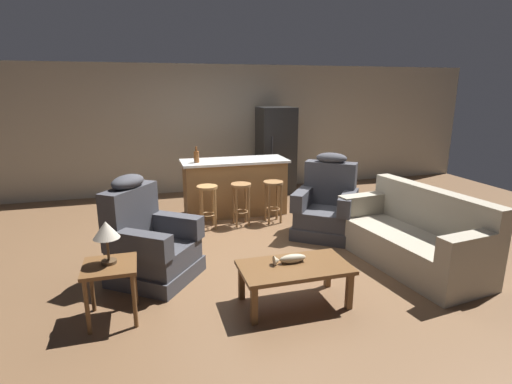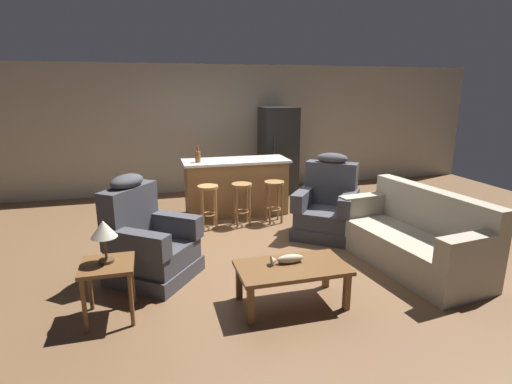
{
  "view_description": "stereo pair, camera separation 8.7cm",
  "coord_description": "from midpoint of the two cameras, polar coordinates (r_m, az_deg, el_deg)",
  "views": [
    {
      "loc": [
        -1.5,
        -5.19,
        2.14
      ],
      "look_at": [
        -0.03,
        -0.1,
        0.75
      ],
      "focal_mm": 28.0,
      "sensor_mm": 36.0,
      "label": 1
    },
    {
      "loc": [
        -1.42,
        -5.21,
        2.14
      ],
      "look_at": [
        -0.03,
        -0.1,
        0.75
      ],
      "focal_mm": 28.0,
      "sensor_mm": 36.0,
      "label": 2
    }
  ],
  "objects": [
    {
      "name": "ground_plane",
      "position": [
        5.81,
        0.51,
        -6.91
      ],
      "size": [
        12.0,
        12.0,
        0.0
      ],
      "color": "brown"
    },
    {
      "name": "back_wall",
      "position": [
        8.49,
        -5.23,
        8.96
      ],
      "size": [
        12.0,
        0.05,
        2.6
      ],
      "color": "#A89E89",
      "rests_on": "ground_plane"
    },
    {
      "name": "coffee_table",
      "position": [
        4.08,
        5.78,
        -11.14
      ],
      "size": [
        1.1,
        0.6,
        0.42
      ],
      "color": "brown",
      "rests_on": "ground_plane"
    },
    {
      "name": "fish_figurine",
      "position": [
        4.09,
        5.08,
        -9.55
      ],
      "size": [
        0.34,
        0.1,
        0.1
      ],
      "color": "#4C3823",
      "rests_on": "coffee_table"
    },
    {
      "name": "couch",
      "position": [
        5.3,
        22.08,
        -6.24
      ],
      "size": [
        1.07,
        1.99,
        0.94
      ],
      "rotation": [
        0.0,
        0.0,
        3.27
      ],
      "color": "#9E937F",
      "rests_on": "ground_plane"
    },
    {
      "name": "recliner_near_lamp",
      "position": [
        4.75,
        -14.74,
        -6.97
      ],
      "size": [
        1.18,
        1.18,
        1.2
      ],
      "rotation": [
        0.0,
        0.0,
        -0.65
      ],
      "color": "#3D3D42",
      "rests_on": "ground_plane"
    },
    {
      "name": "recliner_near_island",
      "position": [
        6.02,
        10.51,
        -2.12
      ],
      "size": [
        1.18,
        1.18,
        1.2
      ],
      "rotation": [
        0.0,
        0.0,
        4.05
      ],
      "color": "#3D3D42",
      "rests_on": "ground_plane"
    },
    {
      "name": "end_table",
      "position": [
        4.02,
        -19.81,
        -10.85
      ],
      "size": [
        0.48,
        0.48,
        0.56
      ],
      "color": "brown",
      "rests_on": "ground_plane"
    },
    {
      "name": "table_lamp",
      "position": [
        3.9,
        -20.34,
        -5.25
      ],
      "size": [
        0.24,
        0.24,
        0.41
      ],
      "color": "#4C3823",
      "rests_on": "end_table"
    },
    {
      "name": "kitchen_island",
      "position": [
        6.91,
        -2.5,
        0.78
      ],
      "size": [
        1.8,
        0.7,
        0.95
      ],
      "color": "olive",
      "rests_on": "ground_plane"
    },
    {
      "name": "bar_stool_left",
      "position": [
        6.21,
        -6.44,
        -0.96
      ],
      "size": [
        0.32,
        0.32,
        0.68
      ],
      "color": "#A87A47",
      "rests_on": "ground_plane"
    },
    {
      "name": "bar_stool_middle",
      "position": [
        6.31,
        -1.63,
        -0.63
      ],
      "size": [
        0.32,
        0.32,
        0.68
      ],
      "color": "olive",
      "rests_on": "ground_plane"
    },
    {
      "name": "bar_stool_right",
      "position": [
        6.45,
        2.99,
        -0.3
      ],
      "size": [
        0.32,
        0.32,
        0.68
      ],
      "color": "olive",
      "rests_on": "ground_plane"
    },
    {
      "name": "refrigerator",
      "position": [
        8.27,
        3.48,
        5.91
      ],
      "size": [
        0.7,
        0.69,
        1.76
      ],
      "color": "black",
      "rests_on": "ground_plane"
    },
    {
      "name": "bottle_tall_green",
      "position": [
        6.61,
        -7.94,
        5.07
      ],
      "size": [
        0.09,
        0.09,
        0.26
      ],
      "color": "brown",
      "rests_on": "kitchen_island"
    }
  ]
}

